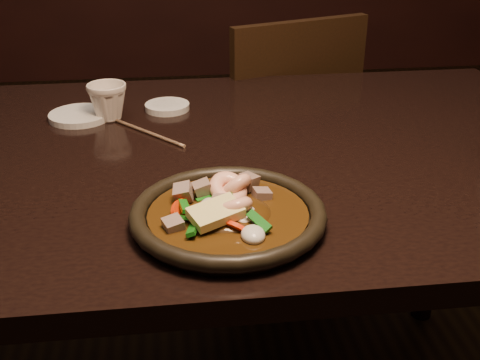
{
  "coord_description": "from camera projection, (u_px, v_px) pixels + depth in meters",
  "views": [
    {
      "loc": [
        -0.01,
        -1.02,
        1.2
      ],
      "look_at": [
        0.08,
        -0.23,
        0.8
      ],
      "focal_mm": 45.0,
      "sensor_mm": 36.0,
      "label": 1
    }
  ],
  "objects": [
    {
      "name": "soy_dish",
      "position": [
        167.0,
        107.0,
        1.31
      ],
      "size": [
        0.1,
        0.1,
        0.01
      ],
      "primitive_type": "cylinder",
      "color": "silver",
      "rests_on": "table"
    },
    {
      "name": "tea_cup",
      "position": [
        108.0,
        100.0,
        1.24
      ],
      "size": [
        0.1,
        0.09,
        0.08
      ],
      "primitive_type": "imported",
      "rotation": [
        0.0,
        0.0,
        -0.21
      ],
      "color": "beige",
      "rests_on": "table"
    },
    {
      "name": "chopsticks",
      "position": [
        142.0,
        130.0,
        1.19
      ],
      "size": [
        0.17,
        0.19,
        0.01
      ],
      "rotation": [
        0.0,
        0.0,
        0.72
      ],
      "color": "#9D7A5A",
      "rests_on": "table"
    },
    {
      "name": "chair",
      "position": [
        275.0,
        148.0,
        1.8
      ],
      "size": [
        0.53,
        0.53,
        0.88
      ],
      "rotation": [
        0.0,
        0.0,
        3.47
      ],
      "color": "black",
      "rests_on": "floor"
    },
    {
      "name": "stirfry",
      "position": [
        227.0,
        210.0,
        0.86
      ],
      "size": [
        0.17,
        0.18,
        0.06
      ],
      "color": "#341F09",
      "rests_on": "plate"
    },
    {
      "name": "table",
      "position": [
        181.0,
        188.0,
        1.14
      ],
      "size": [
        1.6,
        0.9,
        0.75
      ],
      "color": "black",
      "rests_on": "floor"
    },
    {
      "name": "plate",
      "position": [
        228.0,
        215.0,
        0.87
      ],
      "size": [
        0.28,
        0.28,
        0.03
      ],
      "color": "black",
      "rests_on": "table"
    },
    {
      "name": "saucer_right",
      "position": [
        80.0,
        116.0,
        1.26
      ],
      "size": [
        0.13,
        0.13,
        0.01
      ],
      "primitive_type": "cylinder",
      "color": "silver",
      "rests_on": "table"
    }
  ]
}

